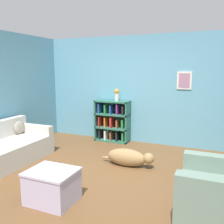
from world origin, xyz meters
The scene contains 7 objects.
ground_plane centered at (0.00, 0.00, 0.00)m, with size 14.00×14.00×0.00m, color brown.
wall_back centered at (0.00, 2.25, 1.30)m, with size 5.60×0.13×2.60m.
couch centered at (-2.02, -0.14, 0.28)m, with size 0.91×1.72×0.77m.
bookshelf centered at (-0.68, 2.03, 0.50)m, with size 0.87×0.33×1.03m.
coffee_table centered at (-0.29, -1.01, 0.24)m, with size 0.65×0.55×0.45m.
dog centered at (0.25, 0.61, 0.17)m, with size 1.05×0.29×0.33m.
vase centered at (-0.56, 2.02, 1.20)m, with size 0.12×0.12×0.30m.
Camera 1 is at (1.71, -3.62, 1.81)m, focal length 40.00 mm.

